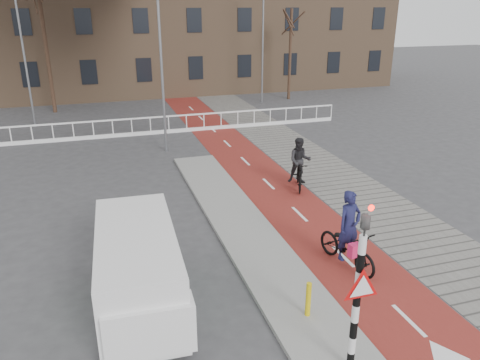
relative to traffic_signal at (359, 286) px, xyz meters
name	(u,v)px	position (x,y,z in m)	size (l,w,h in m)	color
ground	(329,307)	(0.60, 2.02, -1.99)	(120.00, 120.00, 0.00)	#38383A
bike_lane	(252,168)	(2.10, 12.02, -1.98)	(2.50, 60.00, 0.01)	maroon
sidewalk	(311,162)	(4.90, 12.02, -1.98)	(3.00, 60.00, 0.01)	slate
curb_island	(248,235)	(-0.10, 6.02, -1.93)	(1.80, 16.00, 0.12)	gray
traffic_signal	(359,286)	(0.00, 0.00, 0.00)	(0.80, 0.80, 3.68)	black
bollard	(308,299)	(-0.09, 1.76, -1.45)	(0.12, 0.12, 0.84)	gold
cyclist_near	(348,242)	(1.92, 3.57, -1.24)	(1.19, 2.24, 2.19)	black
cyclist_far	(299,168)	(3.05, 9.24, -1.14)	(1.17, 1.96, 2.02)	black
van	(138,268)	(-3.64, 3.49, -0.99)	(1.96, 4.49, 1.90)	white
railing	(94,133)	(-4.40, 19.02, -1.68)	(28.00, 0.10, 0.99)	silver
tree_mid	(46,46)	(-6.72, 26.60, 2.24)	(0.25, 0.25, 8.46)	#311E15
tree_right	(290,55)	(9.85, 26.24, 1.23)	(0.21, 0.21, 6.44)	#311E15
streetlight_near	(162,75)	(-1.08, 15.71, 1.67)	(0.12, 0.12, 7.33)	slate
streetlight_left	(24,56)	(-7.63, 22.83, 2.03)	(0.12, 0.12, 8.04)	slate
streetlight_right	(263,41)	(7.45, 25.54, 2.33)	(0.12, 0.12, 8.64)	slate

